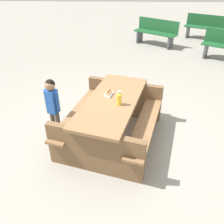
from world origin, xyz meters
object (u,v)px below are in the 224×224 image
object	(u,v)px
hotdog_tray	(109,94)
park_bench_mid	(206,27)
child_in_coat	(52,102)
picnic_table	(112,116)
soda_bottle	(119,98)
park_bench_far	(156,32)

from	to	relation	value
hotdog_tray	park_bench_mid	size ratio (longest dim) A/B	0.14
hotdog_tray	child_in_coat	bearing A→B (deg)	96.52
park_bench_mid	hotdog_tray	bearing A→B (deg)	150.32
child_in_coat	park_bench_mid	bearing A→B (deg)	-35.38
picnic_table	child_in_coat	xyz separation A→B (m)	(0.04, 0.95, 0.23)
picnic_table	soda_bottle	size ratio (longest dim) A/B	9.18
soda_bottle	child_in_coat	size ratio (longest dim) A/B	0.22
soda_bottle	park_bench_mid	bearing A→B (deg)	-27.33
picnic_table	hotdog_tray	world-z (taller)	hotdog_tray
soda_bottle	park_bench_far	distance (m)	5.53
child_in_coat	park_bench_far	distance (m)	5.69
picnic_table	soda_bottle	xyz separation A→B (m)	(-0.13, -0.11, 0.41)
hotdog_tray	picnic_table	bearing A→B (deg)	-158.03
hotdog_tray	park_bench_mid	world-z (taller)	park_bench_mid
child_in_coat	park_bench_far	size ratio (longest dim) A/B	0.72
hotdog_tray	park_bench_mid	xyz separation A→B (m)	(5.87, -3.35, -0.33)
picnic_table	park_bench_far	size ratio (longest dim) A/B	1.45
child_in_coat	soda_bottle	bearing A→B (deg)	-99.46
picnic_table	park_bench_far	distance (m)	5.41
hotdog_tray	child_in_coat	size ratio (longest dim) A/B	0.19
child_in_coat	park_bench_mid	size ratio (longest dim) A/B	0.70
picnic_table	hotdog_tray	bearing A→B (deg)	21.97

